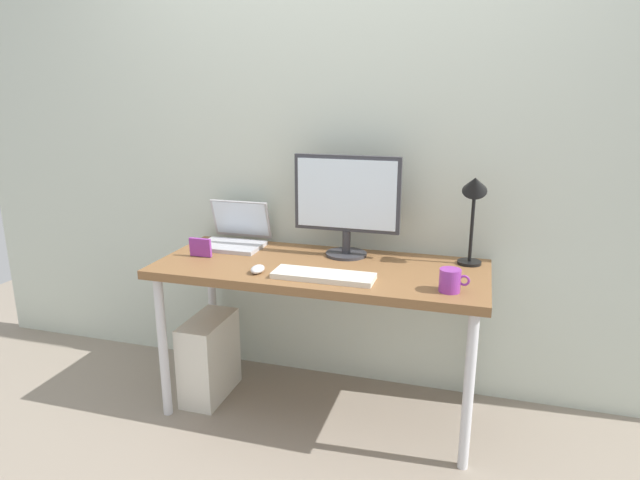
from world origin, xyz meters
The scene contains 11 objects.
ground_plane centered at (0.00, 0.00, 0.00)m, with size 6.00×6.00×0.00m, color gray.
back_wall centered at (0.00, 0.37, 1.30)m, with size 4.40×0.04×2.60m, color silver.
desk centered at (0.00, 0.00, 0.68)m, with size 1.52×0.63×0.75m.
monitor centered at (0.08, 0.18, 1.02)m, with size 0.51×0.20×0.49m.
laptop centered at (-0.52, 0.20, 0.81)m, with size 0.32×0.29×0.22m.
desk_lamp centered at (0.66, 0.18, 1.06)m, with size 0.11×0.16×0.44m.
keyboard centered at (0.07, -0.17, 0.76)m, with size 0.44×0.14×0.02m, color silver.
mouse centered at (-0.23, -0.18, 0.77)m, with size 0.06×0.09×0.03m, color silver.
coffee_mug centered at (0.60, -0.18, 0.80)m, with size 0.12×0.09×0.09m.
photo_frame centered at (-0.59, -0.04, 0.80)m, with size 0.11×0.02×0.09m, color purple.
computer_tower centered at (-0.58, -0.03, 0.21)m, with size 0.18×0.36×0.42m, color silver.
Camera 1 is at (0.69, -2.32, 1.54)m, focal length 30.97 mm.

